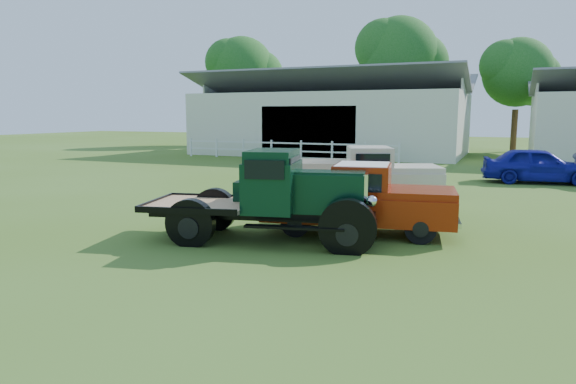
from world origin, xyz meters
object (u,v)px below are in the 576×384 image
at_px(red_pickup, 358,198).
at_px(misc_car_blue, 538,165).
at_px(white_pickup, 366,175).
at_px(vintage_flatbed, 268,196).

bearing_deg(red_pickup, misc_car_blue, 60.18).
distance_m(red_pickup, white_pickup, 4.27).
bearing_deg(red_pickup, white_pickup, 92.91).
relative_size(white_pickup, misc_car_blue, 1.11).
xyz_separation_m(vintage_flatbed, misc_car_blue, (5.95, 13.04, -0.28)).
relative_size(red_pickup, white_pickup, 0.96).
height_order(vintage_flatbed, red_pickup, vintage_flatbed).
relative_size(red_pickup, misc_car_blue, 1.06).
height_order(vintage_flatbed, white_pickup, vintage_flatbed).
bearing_deg(vintage_flatbed, misc_car_blue, 52.89).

